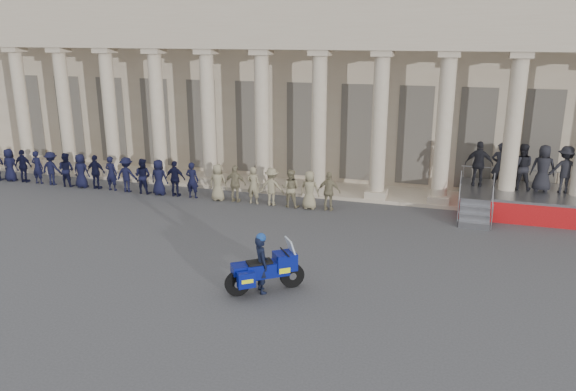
# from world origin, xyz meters

# --- Properties ---
(ground) EXTENTS (90.00, 90.00, 0.00)m
(ground) POSITION_xyz_m (0.00, 0.00, 0.00)
(ground) COLOR #3A3A3C
(ground) RESTS_ON ground
(building) EXTENTS (40.00, 12.50, 9.00)m
(building) POSITION_xyz_m (-0.00, 14.74, 4.52)
(building) COLOR tan
(building) RESTS_ON ground
(officer_rank) EXTENTS (18.52, 0.60, 1.59)m
(officer_rank) POSITION_xyz_m (-6.82, 5.98, 0.80)
(officer_rank) COLOR black
(officer_rank) RESTS_ON ground
(reviewing_stand) EXTENTS (4.52, 4.27, 2.77)m
(reviewing_stand) POSITION_xyz_m (9.70, 8.02, 1.52)
(reviewing_stand) COLOR gray
(reviewing_stand) RESTS_ON ground
(motorcycle) EXTENTS (1.94, 1.65, 1.48)m
(motorcycle) POSITION_xyz_m (2.32, -1.78, 0.64)
(motorcycle) COLOR black
(motorcycle) RESTS_ON ground
(rider) EXTENTS (0.68, 0.72, 1.74)m
(rider) POSITION_xyz_m (2.22, -1.86, 0.87)
(rider) COLOR black
(rider) RESTS_ON ground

